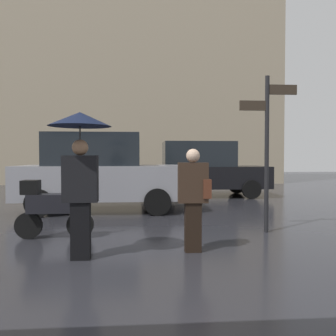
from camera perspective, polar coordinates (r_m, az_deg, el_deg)
The scene contains 7 objects.
pedestrian_with_umbrella at distance 4.85m, azimuth -14.32°, elevation 2.75°, with size 0.85×0.85×2.02m.
pedestrian_with_bag at distance 5.13m, azimuth 4.33°, elevation -4.22°, with size 0.47×0.24×1.53m.
parked_scooter at distance 6.31m, azimuth -18.67°, elevation -6.06°, with size 1.34×0.32×1.23m.
parked_car_left at distance 12.46m, azimuth 5.61°, elevation -0.18°, with size 4.49×2.00×1.96m.
parked_car_right at distance 9.28m, azimuth -11.11°, elevation -0.66°, with size 4.29×2.06×2.02m.
street_signpost at distance 6.69m, azimuth 16.07°, elevation 4.83°, with size 1.08×0.08×2.91m.
building_block at distance 20.73m, azimuth -4.91°, elevation 21.89°, with size 15.50×3.19×17.07m, color gray.
Camera 1 is at (0.14, -2.22, 1.40)m, focal length 36.88 mm.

